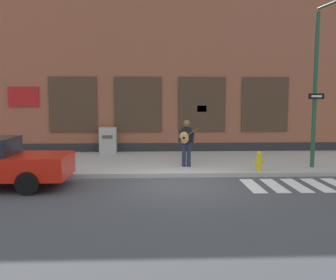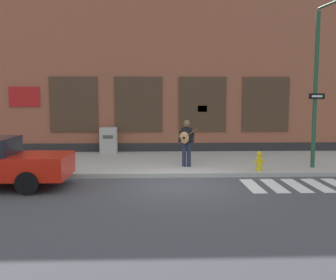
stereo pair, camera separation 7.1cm
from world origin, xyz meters
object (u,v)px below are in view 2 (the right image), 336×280
at_px(utility_box, 109,140).
at_px(fire_hydrant, 259,161).
at_px(traffic_light, 333,56).
at_px(busker, 186,140).

bearing_deg(utility_box, fire_hydrant, -38.44).
bearing_deg(traffic_light, fire_hydrant, 169.93).
distance_m(traffic_light, utility_box, 10.00).
height_order(busker, traffic_light, traffic_light).
xyz_separation_m(traffic_light, fire_hydrant, (-2.26, 0.40, -3.59)).
height_order(utility_box, fire_hydrant, utility_box).
distance_m(busker, utility_box, 4.90).
distance_m(utility_box, fire_hydrant, 7.35).
xyz_separation_m(utility_box, fire_hydrant, (5.76, -4.57, -0.25)).
distance_m(busker, fire_hydrant, 2.73).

